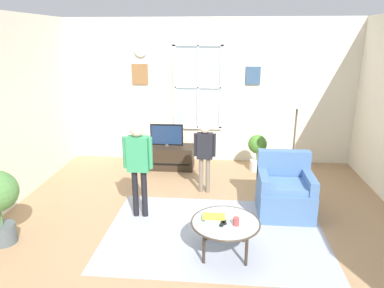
{
  "coord_description": "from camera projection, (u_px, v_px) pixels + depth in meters",
  "views": [
    {
      "loc": [
        0.28,
        -3.93,
        2.47
      ],
      "look_at": [
        -0.12,
        0.53,
        1.09
      ],
      "focal_mm": 32.63,
      "sensor_mm": 36.0,
      "label": 1
    }
  ],
  "objects": [
    {
      "name": "area_rug",
      "position": [
        215.0,
        233.0,
        4.58
      ],
      "size": [
        2.85,
        1.96,
        0.01
      ],
      "primitive_type": "cube",
      "color": "#999EAD",
      "rests_on": "ground_plane"
    },
    {
      "name": "book_stack",
      "position": [
        214.0,
        217.0,
        4.11
      ],
      "size": [
        0.27,
        0.15,
        0.05
      ],
      "color": "beige",
      "rests_on": "coffee_table"
    },
    {
      "name": "remote_near_cup",
      "position": [
        223.0,
        223.0,
        4.01
      ],
      "size": [
        0.08,
        0.15,
        0.02
      ],
      "primitive_type": "cube",
      "rotation": [
        0.0,
        0.0,
        -0.33
      ],
      "color": "black",
      "rests_on": "coffee_table"
    },
    {
      "name": "television",
      "position": [
        167.0,
        135.0,
        6.68
      ],
      "size": [
        0.63,
        0.08,
        0.44
      ],
      "color": "#4C4C4C",
      "rests_on": "tv_stand"
    },
    {
      "name": "person_green_shirt",
      "position": [
        138.0,
        159.0,
        4.77
      ],
      "size": [
        0.41,
        0.19,
        1.37
      ],
      "color": "black",
      "rests_on": "ground_plane"
    },
    {
      "name": "back_wall",
      "position": [
        209.0,
        92.0,
        6.96
      ],
      "size": [
        5.68,
        0.17,
        2.83
      ],
      "color": "silver",
      "rests_on": "ground_plane"
    },
    {
      "name": "potted_plant_by_window",
      "position": [
        257.0,
        149.0,
        6.6
      ],
      "size": [
        0.36,
        0.36,
        0.71
      ],
      "color": "silver",
      "rests_on": "ground_plane"
    },
    {
      "name": "ground_plane",
      "position": [
        197.0,
        237.0,
        4.5
      ],
      "size": [
        6.28,
        6.55,
        0.02
      ],
      "primitive_type": "cube",
      "color": "#9E7A56"
    },
    {
      "name": "cup",
      "position": [
        236.0,
        221.0,
        3.98
      ],
      "size": [
        0.07,
        0.07,
        0.09
      ],
      "primitive_type": "cylinder",
      "color": "#BF3F3F",
      "rests_on": "coffee_table"
    },
    {
      "name": "person_black_shirt",
      "position": [
        205.0,
        150.0,
        5.59
      ],
      "size": [
        0.35,
        0.16,
        1.17
      ],
      "color": "#726656",
      "rests_on": "ground_plane"
    },
    {
      "name": "remote_near_books",
      "position": [
        222.0,
        221.0,
        4.05
      ],
      "size": [
        0.11,
        0.14,
        0.02
      ],
      "primitive_type": "cube",
      "rotation": [
        0.0,
        0.0,
        0.54
      ],
      "color": "black",
      "rests_on": "coffee_table"
    },
    {
      "name": "armchair",
      "position": [
        285.0,
        192.0,
        5.03
      ],
      "size": [
        0.76,
        0.74,
        0.87
      ],
      "color": "#476B9E",
      "rests_on": "ground_plane"
    },
    {
      "name": "tv_stand",
      "position": [
        167.0,
        157.0,
        6.81
      ],
      "size": [
        1.03,
        0.49,
        0.44
      ],
      "color": "#2D2319",
      "rests_on": "ground_plane"
    },
    {
      "name": "coffee_table",
      "position": [
        225.0,
        224.0,
        4.07
      ],
      "size": [
        0.82,
        0.82,
        0.41
      ],
      "color": "#99B2B7",
      "rests_on": "ground_plane"
    },
    {
      "name": "floor_lamp",
      "position": [
        297.0,
        110.0,
        5.42
      ],
      "size": [
        0.32,
        0.32,
        1.65
      ],
      "color": "black",
      "rests_on": "ground_plane"
    }
  ]
}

